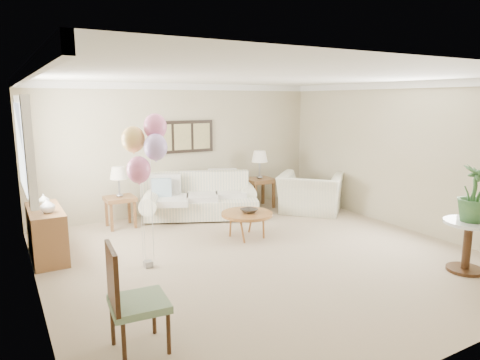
{
  "coord_description": "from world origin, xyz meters",
  "views": [
    {
      "loc": [
        -3.29,
        -5.1,
        2.29
      ],
      "look_at": [
        -0.02,
        0.6,
        1.05
      ],
      "focal_mm": 32.0,
      "sensor_mm": 36.0,
      "label": 1
    }
  ],
  "objects": [
    {
      "name": "wall_art_triptych",
      "position": [
        0.0,
        2.96,
        1.55
      ],
      "size": [
        1.35,
        0.06,
        0.65
      ],
      "color": "black",
      "rests_on": "ground"
    },
    {
      "name": "vase_white",
      "position": [
        -2.74,
        1.23,
        0.84
      ],
      "size": [
        0.26,
        0.26,
        0.21
      ],
      "primitive_type": "imported",
      "rotation": [
        0.0,
        0.0,
        -0.35
      ],
      "color": "silver",
      "rests_on": "credenza"
    },
    {
      "name": "balloon_cluster",
      "position": [
        -1.57,
        0.4,
        1.68
      ],
      "size": [
        0.61,
        0.55,
        2.11
      ],
      "color": "gray",
      "rests_on": "ground"
    },
    {
      "name": "end_table_right",
      "position": [
        1.56,
        2.49,
        0.53
      ],
      "size": [
        0.58,
        0.52,
        0.63
      ],
      "color": "brown",
      "rests_on": "ground"
    },
    {
      "name": "armchair",
      "position": [
        2.22,
        1.6,
        0.4
      ],
      "size": [
        1.61,
        1.62,
        0.79
      ],
      "primitive_type": "imported",
      "rotation": [
        0.0,
        0.0,
        2.3
      ],
      "color": "#F3E9C4",
      "rests_on": "ground"
    },
    {
      "name": "decor_bowl",
      "position": [
        0.28,
        0.81,
        0.47
      ],
      "size": [
        0.31,
        0.31,
        0.07
      ],
      "primitive_type": "imported",
      "rotation": [
        0.0,
        0.0,
        0.15
      ],
      "color": "#2C261F",
      "rests_on": "coffee_table"
    },
    {
      "name": "accent_chair",
      "position": [
        -2.36,
        -1.5,
        0.54
      ],
      "size": [
        0.55,
        0.55,
        1.03
      ],
      "color": "gray",
      "rests_on": "ground"
    },
    {
      "name": "end_table_left",
      "position": [
        -1.43,
        2.49,
        0.48
      ],
      "size": [
        0.52,
        0.47,
        0.57
      ],
      "color": "brown",
      "rests_on": "ground"
    },
    {
      "name": "room_shell",
      "position": [
        -0.11,
        0.09,
        1.63
      ],
      "size": [
        6.04,
        6.04,
        2.6
      ],
      "color": "#BBB196",
      "rests_on": "ground"
    },
    {
      "name": "potted_plant",
      "position": [
        2.08,
        -1.9,
        1.08
      ],
      "size": [
        0.53,
        0.53,
        0.74
      ],
      "primitive_type": "imported",
      "rotation": [
        0.0,
        0.0,
        0.33
      ],
      "color": "#29552C",
      "rests_on": "side_table"
    },
    {
      "name": "ground_plane",
      "position": [
        0.0,
        0.0,
        0.0
      ],
      "size": [
        6.0,
        6.0,
        0.0
      ],
      "primitive_type": "plane",
      "color": "tan"
    },
    {
      "name": "lamp_right",
      "position": [
        1.56,
        2.49,
        1.09
      ],
      "size": [
        0.34,
        0.34,
        0.6
      ],
      "color": "gray",
      "rests_on": "end_table_right"
    },
    {
      "name": "vase_sage",
      "position": [
        -2.74,
        1.73,
        0.82
      ],
      "size": [
        0.21,
        0.21,
        0.17
      ],
      "primitive_type": "imported",
      "rotation": [
        0.0,
        0.0,
        0.42
      ],
      "color": "silver",
      "rests_on": "credenza"
    },
    {
      "name": "credenza",
      "position": [
        -2.76,
        1.5,
        0.37
      ],
      "size": [
        0.46,
        1.2,
        0.74
      ],
      "color": "brown",
      "rests_on": "ground"
    },
    {
      "name": "coffee_table",
      "position": [
        0.25,
        0.83,
        0.4
      ],
      "size": [
        0.86,
        0.86,
        0.43
      ],
      "color": "olive",
      "rests_on": "ground"
    },
    {
      "name": "lamp_left",
      "position": [
        -1.43,
        2.49,
        0.98
      ],
      "size": [
        0.31,
        0.31,
        0.55
      ],
      "color": "gray",
      "rests_on": "end_table_left"
    },
    {
      "name": "sofa",
      "position": [
        0.12,
        2.4,
        0.35
      ],
      "size": [
        2.72,
        1.72,
        0.88
      ],
      "color": "#F3E9C4",
      "rests_on": "ground"
    },
    {
      "name": "side_table",
      "position": [
        2.08,
        -1.88,
        0.53
      ],
      "size": [
        0.65,
        0.65,
        0.7
      ],
      "color": "silver",
      "rests_on": "ground"
    }
  ]
}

